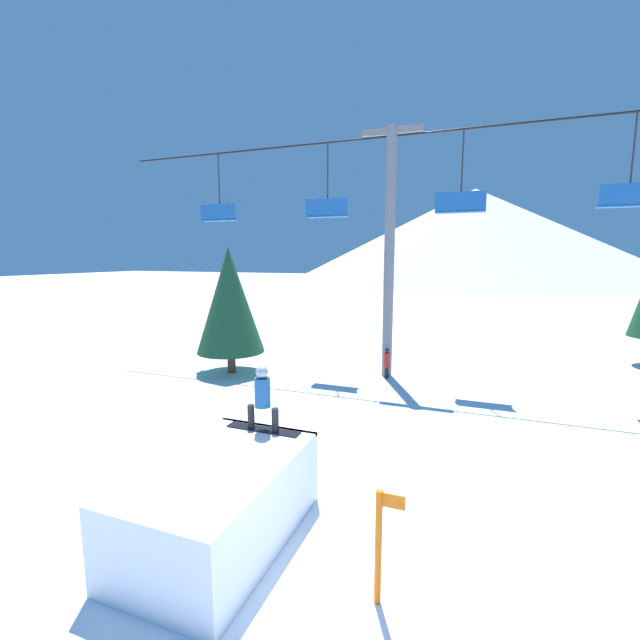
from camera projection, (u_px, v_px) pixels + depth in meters
ground_plane at (282, 591)px, 6.36m from camera, size 220.00×220.00×0.00m
mountain_ridge at (473, 235)px, 85.97m from camera, size 73.53×73.53×18.25m
snow_ramp at (221, 502)px, 7.39m from camera, size 2.20×3.61×1.44m
snowboarder at (263, 398)px, 8.56m from camera, size 1.57×0.32×1.34m
chairlift at (390, 230)px, 16.99m from camera, size 24.87×0.44×9.93m
pine_tree_near at (230, 300)px, 17.86m from camera, size 2.83×2.83×5.33m
trail_marker at (379, 544)px, 6.01m from camera, size 0.41×0.10×1.73m
distant_skier at (387, 362)px, 17.39m from camera, size 0.24×0.24×1.23m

